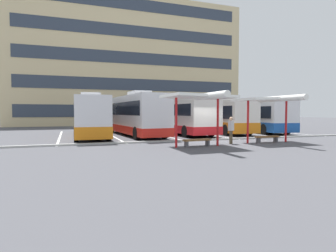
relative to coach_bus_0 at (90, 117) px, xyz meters
The scene contains 19 objects.
ground_plane 10.71m from the coach_bus_0, 38.24° to the right, with size 160.00×160.00×0.00m, color #47474C.
terminal_building 27.79m from the coach_bus_0, 71.58° to the left, with size 37.61×12.01×23.39m.
coach_bus_0 is the anchor object (origin of this frame).
coach_bus_1 3.85m from the coach_bus_0, ahead, with size 3.37×11.73×3.82m.
coach_bus_2 8.27m from the coach_bus_0, ahead, with size 3.28×12.30×3.66m.
coach_bus_3 12.61m from the coach_bus_0, ahead, with size 3.10×10.55×3.52m.
coach_bus_4 16.80m from the coach_bus_0, ahead, with size 3.75×11.61×3.51m.
lane_stripe_0 2.96m from the coach_bus_0, 167.98° to the left, with size 0.16×14.00×0.01m, color white.
lane_stripe_1 2.55m from the coach_bus_0, 15.28° to the left, with size 0.16×14.00×0.01m, color white.
lane_stripe_2 6.40m from the coach_bus_0, ahead, with size 0.16×14.00×0.01m, color white.
lane_stripe_3 10.59m from the coach_bus_0, ahead, with size 0.16×14.00×0.01m, color white.
lane_stripe_4 14.84m from the coach_bus_0, ahead, with size 0.16×14.00×0.01m, color white.
lane_stripe_5 19.10m from the coach_bus_0, ahead, with size 0.16×14.00×0.01m, color white.
waiting_shelter_0 11.18m from the coach_bus_0, 59.74° to the right, with size 3.74×5.01×3.15m.
bench_0 10.89m from the coach_bus_0, 58.85° to the right, with size 1.81×0.58×0.45m.
waiting_shelter_1 14.37m from the coach_bus_0, 39.25° to the right, with size 4.15×4.66×3.12m.
bench_1 14.21m from the coach_bus_0, 38.38° to the right, with size 1.75×0.44×0.45m.
platform_kerb 10.52m from the coach_bus_0, 36.97° to the right, with size 44.00×0.24×0.12m, color #ADADA8.
waiting_passenger_0 12.05m from the coach_bus_0, 46.56° to the right, with size 0.54×0.47×1.76m.
Camera 1 is at (-10.01, -18.10, 2.08)m, focal length 30.19 mm.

